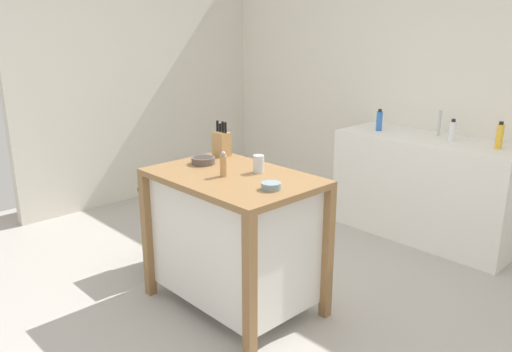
% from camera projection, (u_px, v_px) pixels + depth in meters
% --- Properties ---
extents(ground_plane, '(6.19, 6.19, 0.00)m').
position_uv_depth(ground_plane, '(256.00, 308.00, 3.38)').
color(ground_plane, '#ADA8A0').
rests_on(ground_plane, ground).
extents(wall_back, '(5.19, 0.10, 2.60)m').
position_uv_depth(wall_back, '(440.00, 85.00, 4.51)').
color(wall_back, silver).
rests_on(wall_back, ground).
extents(wall_left, '(0.10, 2.87, 2.60)m').
position_uv_depth(wall_left, '(144.00, 75.00, 5.36)').
color(wall_left, silver).
rests_on(wall_left, ground).
extents(kitchen_island, '(1.08, 0.72, 0.91)m').
position_uv_depth(kitchen_island, '(234.00, 234.00, 3.28)').
color(kitchen_island, olive).
rests_on(kitchen_island, ground).
extents(knife_block, '(0.11, 0.09, 0.25)m').
position_uv_depth(knife_block, '(222.00, 143.00, 3.60)').
color(knife_block, tan).
rests_on(knife_block, kitchen_island).
extents(bowl_ceramic_wide, '(0.11, 0.11, 0.04)m').
position_uv_depth(bowl_ceramic_wide, '(271.00, 186.00, 2.88)').
color(bowl_ceramic_wide, gray).
rests_on(bowl_ceramic_wide, kitchen_island).
extents(bowl_stoneware_deep, '(0.16, 0.16, 0.05)m').
position_uv_depth(bowl_stoneware_deep, '(203.00, 160.00, 3.40)').
color(bowl_stoneware_deep, '#564C47').
rests_on(bowl_stoneware_deep, kitchen_island).
extents(drinking_cup, '(0.07, 0.07, 0.11)m').
position_uv_depth(drinking_cup, '(259.00, 164.00, 3.20)').
color(drinking_cup, silver).
rests_on(drinking_cup, kitchen_island).
extents(pepper_grinder, '(0.04, 0.04, 0.16)m').
position_uv_depth(pepper_grinder, '(223.00, 165.00, 3.11)').
color(pepper_grinder, tan).
rests_on(pepper_grinder, kitchen_island).
extents(trash_bin, '(0.36, 0.28, 0.63)m').
position_uv_depth(trash_bin, '(168.00, 228.00, 3.88)').
color(trash_bin, gray).
rests_on(trash_bin, ground).
extents(sink_counter, '(1.56, 0.60, 0.89)m').
position_uv_depth(sink_counter, '(425.00, 188.00, 4.42)').
color(sink_counter, white).
rests_on(sink_counter, ground).
extents(sink_faucet, '(0.02, 0.02, 0.22)m').
position_uv_depth(sink_faucet, '(440.00, 123.00, 4.36)').
color(sink_faucet, '#B7BCC1').
rests_on(sink_faucet, sink_counter).
extents(bottle_spray_cleaner, '(0.05, 0.05, 0.21)m').
position_uv_depth(bottle_spray_cleaner, '(500.00, 136.00, 3.91)').
color(bottle_spray_cleaner, yellow).
rests_on(bottle_spray_cleaner, sink_counter).
extents(bottle_hand_soap, '(0.05, 0.05, 0.19)m').
position_uv_depth(bottle_hand_soap, '(452.00, 131.00, 4.16)').
color(bottle_hand_soap, white).
rests_on(bottle_hand_soap, sink_counter).
extents(bottle_dish_soap, '(0.05, 0.05, 0.20)m').
position_uv_depth(bottle_dish_soap, '(379.00, 121.00, 4.59)').
color(bottle_dish_soap, blue).
rests_on(bottle_dish_soap, sink_counter).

